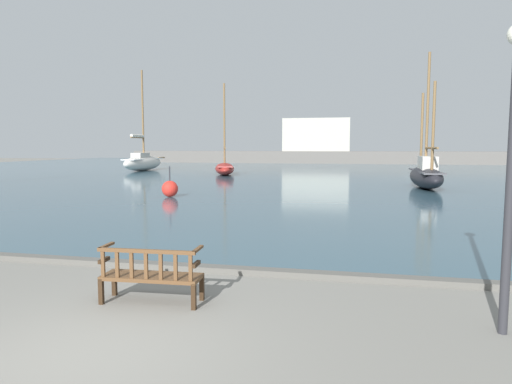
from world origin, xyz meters
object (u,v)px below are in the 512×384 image
sailboat_distant_harbor (426,174)px  sailboat_far_port (143,162)px  channel_buoy (170,189)px  park_bench (151,274)px  sailboat_outer_port (225,168)px

sailboat_distant_harbor → sailboat_far_port: bearing=150.2°
channel_buoy → park_bench: bearing=-68.4°
channel_buoy → sailboat_far_port: bearing=118.9°
park_bench → sailboat_outer_port: (-7.74, 31.29, 0.19)m
sailboat_distant_harbor → sailboat_outer_port: 17.96m
sailboat_distant_harbor → channel_buoy: bearing=-149.3°
sailboat_far_port → sailboat_distant_harbor: 28.55m
park_bench → sailboat_outer_port: sailboat_outer_port is taller
park_bench → sailboat_far_port: sailboat_far_port is taller
sailboat_far_port → sailboat_distant_harbor: (24.78, -14.18, -0.09)m
sailboat_outer_port → sailboat_far_port: bearing=155.9°
sailboat_distant_harbor → sailboat_outer_port: size_ratio=1.01×
sailboat_far_port → sailboat_distant_harbor: sailboat_far_port is taller
sailboat_far_port → channel_buoy: 24.86m
sailboat_outer_port → channel_buoy: bearing=-82.6°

